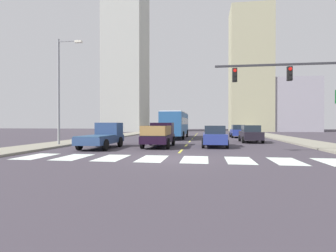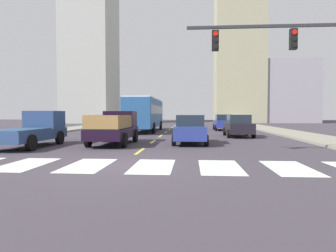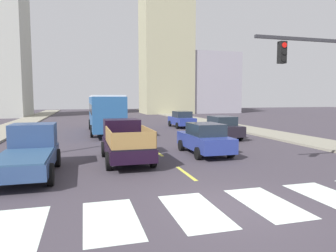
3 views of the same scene
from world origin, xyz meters
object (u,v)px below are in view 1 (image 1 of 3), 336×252
object	(u,v)px
pickup_stakebed	(160,135)
sedan_near_left	(251,134)
streetlight_left	(60,87)
city_bus	(176,123)
traffic_signal_gantry	(309,85)
sedan_mid	(215,136)
pickup_dark	(104,136)
sedan_near_right	(238,131)

from	to	relation	value
pickup_stakebed	sedan_near_left	xyz separation A→B (m)	(8.19, 6.11, -0.08)
sedan_near_left	streetlight_left	world-z (taller)	streetlight_left
city_bus	traffic_signal_gantry	xyz separation A→B (m)	(9.85, -17.09, 2.21)
traffic_signal_gantry	sedan_near_left	bearing A→B (deg)	98.06
city_bus	sedan_near_left	xyz separation A→B (m)	(8.31, -6.23, -1.09)
sedan_mid	traffic_signal_gantry	xyz separation A→B (m)	(5.28, -5.12, 3.30)
pickup_dark	sedan_near_left	bearing A→B (deg)	30.64
sedan_mid	sedan_near_right	distance (m)	15.39
pickup_stakebed	streetlight_left	xyz separation A→B (m)	(-8.39, -0.59, 4.03)
city_bus	sedan_near_right	distance (m)	8.76
pickup_dark	traffic_signal_gantry	size ratio (longest dim) A/B	0.65
pickup_dark	streetlight_left	size ratio (longest dim) A/B	0.58
pickup_stakebed	pickup_dark	distance (m)	4.47
pickup_stakebed	sedan_mid	bearing A→B (deg)	5.22
sedan_near_left	pickup_dark	bearing A→B (deg)	-147.61
city_bus	traffic_signal_gantry	distance (m)	19.85
pickup_dark	sedan_mid	distance (m)	8.82
sedan_mid	traffic_signal_gantry	world-z (taller)	traffic_signal_gantry
city_bus	sedan_mid	size ratio (longest dim) A/B	2.45
streetlight_left	sedan_mid	bearing A→B (deg)	4.30
pickup_stakebed	city_bus	size ratio (longest dim) A/B	0.48
pickup_dark	streetlight_left	xyz separation A→B (m)	(-4.26, 1.13, 4.05)
sedan_mid	traffic_signal_gantry	bearing A→B (deg)	-45.32
sedan_near_left	sedan_mid	world-z (taller)	same
traffic_signal_gantry	city_bus	bearing A→B (deg)	119.95
city_bus	streetlight_left	size ratio (longest dim) A/B	1.20
sedan_near_left	sedan_near_right	xyz separation A→B (m)	(-0.16, 9.23, 0.00)
sedan_mid	streetlight_left	size ratio (longest dim) A/B	0.49
sedan_near_left	sedan_near_right	bearing A→B (deg)	90.89
traffic_signal_gantry	streetlight_left	distance (m)	18.60
pickup_stakebed	sedan_near_right	xyz separation A→B (m)	(8.03, 15.34, -0.08)
city_bus	streetlight_left	distance (m)	15.64
sedan_near_right	traffic_signal_gantry	bearing A→B (deg)	-84.46
city_bus	streetlight_left	xyz separation A→B (m)	(-8.26, -12.93, 3.02)
pickup_dark	streetlight_left	distance (m)	5.99
sedan_near_left	sedan_near_right	size ratio (longest dim) A/B	1.00
streetlight_left	sedan_near_left	bearing A→B (deg)	22.01
pickup_stakebed	sedan_near_right	distance (m)	17.31
pickup_dark	sedan_near_right	xyz separation A→B (m)	(12.16, 17.06, -0.06)
streetlight_left	pickup_dark	bearing A→B (deg)	-14.87
sedan_near_left	traffic_signal_gantry	xyz separation A→B (m)	(1.54, -10.86, 3.30)
sedan_near_left	sedan_near_right	world-z (taller)	same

